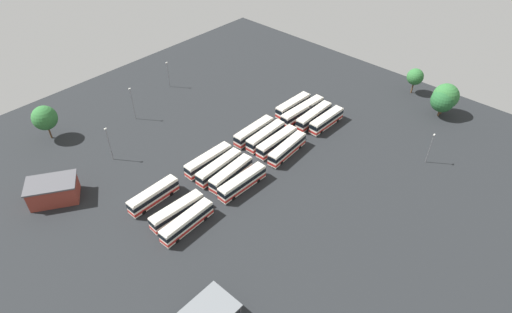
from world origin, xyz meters
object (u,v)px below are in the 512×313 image
object	(u,v)px
bus_row3_slot3	(187,222)
maintenance_shelter	(210,310)
tree_northeast	(443,101)
lamp_post_mid_lot	(168,73)
bus_row3_slot2	(177,211)
depot_building	(53,191)
bus_row3_slot0	(154,196)
lamp_post_far_corner	(430,147)
tree_north_edge	(45,118)
bus_row1_slot1	(266,136)
bus_row0_slot0	(293,106)
bus_row1_slot3	(287,149)
bus_row2_slot1	(219,168)
tree_northwest	(415,77)
bus_row2_slot0	(209,160)
lamp_post_near_entrance	(109,143)
bus_row2_slot3	(242,182)
bus_row0_slot1	(303,111)
bus_row1_slot2	(277,142)
bus_row2_slot2	(231,174)
lamp_post_by_building	(132,103)
bus_row0_slot3	(326,120)
tree_south_edge	(446,96)
bus_row0_slot2	(314,116)
bus_row1_slot0	(254,131)

from	to	relation	value
bus_row3_slot3	maintenance_shelter	size ratio (longest dim) A/B	1.54
maintenance_shelter	tree_northeast	size ratio (longest dim) A/B	1.01
lamp_post_mid_lot	bus_row3_slot2	bearing A→B (deg)	53.20
depot_building	tree_northeast	bearing A→B (deg)	151.82
bus_row3_slot2	bus_row3_slot0	bearing A→B (deg)	-86.37
lamp_post_far_corner	tree_north_edge	distance (m)	94.57
bus_row1_slot1	tree_north_edge	bearing A→B (deg)	-49.24
bus_row0_slot0	bus_row1_slot3	xyz separation A→B (m)	(16.23, 11.21, 0.00)
bus_row0_slot0	lamp_post_far_corner	distance (m)	38.02
bus_row1_slot3	bus_row2_slot1	bearing A→B (deg)	-23.69
tree_northeast	bus_row2_slot1	bearing A→B (deg)	-24.91
maintenance_shelter	tree_northwest	bearing A→B (deg)	-173.25
bus_row2_slot0	lamp_post_near_entrance	size ratio (longest dim) A/B	1.40
bus_row2_slot3	bus_row3_slot3	xyz separation A→B (m)	(16.02, 0.02, -0.00)
bus_row0_slot1	bus_row1_slot2	size ratio (longest dim) A/B	1.19
bus_row0_slot1	tree_north_edge	xyz separation A→B (m)	(51.76, -41.77, 4.27)
bus_row1_slot2	bus_row2_slot2	size ratio (longest dim) A/B	1.03
bus_row1_slot1	lamp_post_mid_lot	xyz separation A→B (m)	(-1.10, -40.25, 2.59)
bus_row2_slot1	lamp_post_near_entrance	distance (m)	26.95
bus_row2_slot1	lamp_post_by_building	bearing A→B (deg)	-90.31
bus_row1_slot2	bus_row2_slot3	xyz separation A→B (m)	(16.49, 4.00, -0.00)
bus_row1_slot2	tree_northwest	world-z (taller)	tree_northwest
bus_row0_slot1	bus_row3_slot3	distance (m)	48.64
bus_row2_slot2	bus_row2_slot0	bearing A→B (deg)	-88.02
bus_row0_slot1	maintenance_shelter	xyz separation A→B (m)	(58.91, 26.90, 2.25)
bus_row0_slot3	bus_row3_slot3	xyz separation A→B (m)	(48.69, 0.49, 0.00)
bus_row0_slot0	lamp_post_by_building	world-z (taller)	lamp_post_by_building
bus_row3_slot2	tree_south_edge	world-z (taller)	tree_south_edge
bus_row1_slot2	maintenance_shelter	distance (m)	49.19
bus_row0_slot2	bus_row3_slot3	world-z (taller)	same
bus_row3_slot0	bus_row2_slot2	bearing A→B (deg)	156.22
bus_row1_slot3	tree_north_edge	distance (m)	61.16
bus_row1_slot3	bus_row2_slot2	distance (m)	16.16
bus_row0_slot0	bus_row2_slot3	bearing A→B (deg)	19.69
bus_row2_slot3	bus_row3_slot3	bearing A→B (deg)	0.09
maintenance_shelter	lamp_post_near_entrance	size ratio (longest dim) A/B	0.89
bus_row2_slot2	tree_south_edge	size ratio (longest dim) A/B	1.36
bus_row1_slot0	bus_row2_slot2	bearing A→B (deg)	25.16
tree_north_edge	tree_northeast	size ratio (longest dim) A/B	1.15
bus_row0_slot3	bus_row2_slot0	xyz separation A→B (m)	(32.60, -10.69, 0.00)
bus_row2_slot1	bus_row2_slot3	size ratio (longest dim) A/B	1.01
bus_row2_slot2	tree_north_edge	world-z (taller)	tree_north_edge
bus_row0_slot1	bus_row1_slot0	distance (m)	16.43
bus_row0_slot3	bus_row1_slot2	world-z (taller)	same
lamp_post_near_entrance	tree_north_edge	size ratio (longest dim) A/B	0.99
bus_row3_slot3	lamp_post_mid_lot	bearing A→B (deg)	-124.99
bus_row1_slot0	bus_row2_slot0	world-z (taller)	same
bus_row2_slot0	lamp_post_by_building	size ratio (longest dim) A/B	1.35
maintenance_shelter	tree_northeast	xyz separation A→B (m)	(-84.93, 0.54, 0.76)
lamp_post_mid_lot	tree_north_edge	xyz separation A→B (m)	(37.33, -1.78, 1.68)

